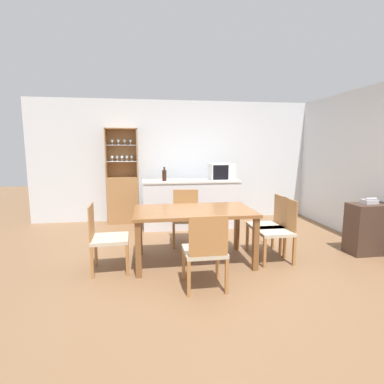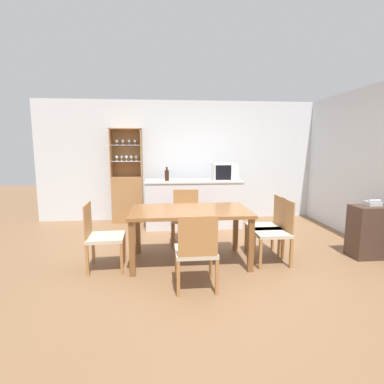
{
  "view_description": "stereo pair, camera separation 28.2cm",
  "coord_description": "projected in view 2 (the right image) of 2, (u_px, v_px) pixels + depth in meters",
  "views": [
    {
      "loc": [
        -1.0,
        -3.86,
        1.58
      ],
      "look_at": [
        -0.27,
        0.98,
        0.84
      ],
      "focal_mm": 28.0,
      "sensor_mm": 36.0,
      "label": 1
    },
    {
      "loc": [
        -0.72,
        -3.9,
        1.58
      ],
      "look_at": [
        -0.27,
        0.98,
        0.84
      ],
      "focal_mm": 28.0,
      "sensor_mm": 36.0,
      "label": 2
    }
  ],
  "objects": [
    {
      "name": "ground_plane",
      "position": [
        218.0,
        262.0,
        4.14
      ],
      "size": [
        18.0,
        18.0,
        0.0
      ],
      "primitive_type": "plane",
      "color": "brown"
    },
    {
      "name": "wall_back",
      "position": [
        197.0,
        161.0,
        6.54
      ],
      "size": [
        6.8,
        0.06,
        2.55
      ],
      "color": "silver",
      "rests_on": "ground_plane"
    },
    {
      "name": "kitchen_counter",
      "position": [
        194.0,
        203.0,
        5.93
      ],
      "size": [
        1.88,
        0.63,
        0.93
      ],
      "color": "silver",
      "rests_on": "ground_plane"
    },
    {
      "name": "display_cabinet",
      "position": [
        128.0,
        193.0,
        6.31
      ],
      "size": [
        0.63,
        0.34,
        1.95
      ],
      "color": "#A37042",
      "rests_on": "ground_plane"
    },
    {
      "name": "dining_table",
      "position": [
        190.0,
        216.0,
        4.07
      ],
      "size": [
        1.6,
        0.93,
        0.74
      ],
      "color": "brown",
      "rests_on": "ground_plane"
    },
    {
      "name": "dining_chair_head_far",
      "position": [
        186.0,
        217.0,
        4.9
      ],
      "size": [
        0.49,
        0.49,
        0.87
      ],
      "rotation": [
        0.0,
        0.0,
        3.06
      ],
      "color": "#C1B299",
      "rests_on": "ground_plane"
    },
    {
      "name": "dining_chair_side_right_far",
      "position": [
        267.0,
        226.0,
        4.34
      ],
      "size": [
        0.46,
        0.46,
        0.87
      ],
      "rotation": [
        0.0,
        0.0,
        1.56
      ],
      "color": "#C1B299",
      "rests_on": "ground_plane"
    },
    {
      "name": "dining_chair_head_near",
      "position": [
        196.0,
        251.0,
        3.3
      ],
      "size": [
        0.46,
        0.46,
        0.87
      ],
      "rotation": [
        0.0,
        0.0,
        0.01
      ],
      "color": "#C1B299",
      "rests_on": "ground_plane"
    },
    {
      "name": "dining_chair_side_left_near",
      "position": [
        102.0,
        236.0,
        3.85
      ],
      "size": [
        0.48,
        0.48,
        0.87
      ],
      "rotation": [
        0.0,
        0.0,
        -1.52
      ],
      "color": "#C1B299",
      "rests_on": "ground_plane"
    },
    {
      "name": "dining_chair_side_right_near",
      "position": [
        275.0,
        231.0,
        4.06
      ],
      "size": [
        0.45,
        0.45,
        0.87
      ],
      "rotation": [
        0.0,
        0.0,
        1.57
      ],
      "color": "#C1B299",
      "rests_on": "ground_plane"
    },
    {
      "name": "microwave",
      "position": [
        225.0,
        172.0,
        5.9
      ],
      "size": [
        0.47,
        0.4,
        0.32
      ],
      "color": "silver",
      "rests_on": "kitchen_counter"
    },
    {
      "name": "wine_bottle",
      "position": [
        167.0,
        175.0,
        5.73
      ],
      "size": [
        0.08,
        0.08,
        0.27
      ],
      "color": "black",
      "rests_on": "kitchen_counter"
    },
    {
      "name": "side_cabinet",
      "position": [
        373.0,
        231.0,
        4.29
      ],
      "size": [
        0.61,
        0.35,
        0.75
      ],
      "color": "#422D23",
      "rests_on": "ground_plane"
    },
    {
      "name": "telephone",
      "position": [
        373.0,
        203.0,
        4.26
      ],
      "size": [
        0.19,
        0.16,
        0.09
      ],
      "color": "#B7B7BC",
      "rests_on": "side_cabinet"
    }
  ]
}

